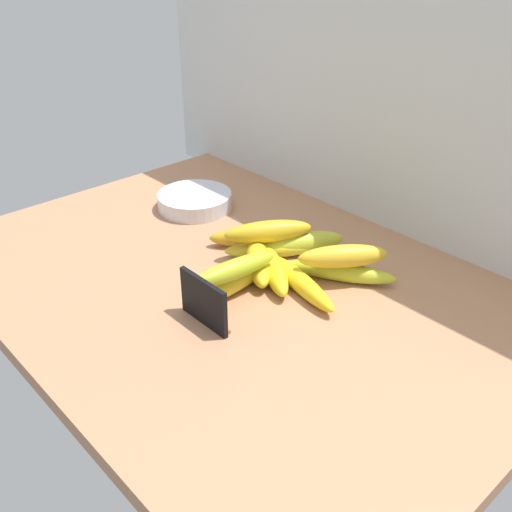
# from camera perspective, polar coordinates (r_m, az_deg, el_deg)

# --- Properties ---
(counter_top) EXTENTS (1.10, 0.76, 0.03)m
(counter_top) POSITION_cam_1_polar(r_m,az_deg,el_deg) (1.09, -2.37, -3.07)
(counter_top) COLOR #AD7854
(counter_top) RESTS_ON ground
(back_wall) EXTENTS (1.30, 0.02, 0.70)m
(back_wall) POSITION_cam_1_polar(r_m,az_deg,el_deg) (1.23, 11.94, 17.26)
(back_wall) COLOR silver
(back_wall) RESTS_ON ground
(chalkboard_sign) EXTENTS (0.11, 0.02, 0.08)m
(chalkboard_sign) POSITION_cam_1_polar(r_m,az_deg,el_deg) (0.96, -5.02, -4.58)
(chalkboard_sign) COLOR black
(chalkboard_sign) RESTS_ON counter_top
(fruit_bowl) EXTENTS (0.17, 0.17, 0.04)m
(fruit_bowl) POSITION_cam_1_polar(r_m,az_deg,el_deg) (1.35, -5.92, 5.31)
(fruit_bowl) COLOR silver
(fruit_bowl) RESTS_ON counter_top
(banana_0) EXTENTS (0.12, 0.17, 0.04)m
(banana_0) POSITION_cam_1_polar(r_m,az_deg,el_deg) (1.16, 4.56, 1.27)
(banana_0) COLOR gold
(banana_0) RESTS_ON counter_top
(banana_1) EXTENTS (0.20, 0.08, 0.04)m
(banana_1) POSITION_cam_1_polar(r_m,az_deg,el_deg) (1.05, 4.30, -2.54)
(banana_1) COLOR yellow
(banana_1) RESTS_ON counter_top
(banana_2) EXTENTS (0.16, 0.12, 0.04)m
(banana_2) POSITION_cam_1_polar(r_m,az_deg,el_deg) (1.07, 1.79, -1.41)
(banana_2) COLOR yellow
(banana_2) RESTS_ON counter_top
(banana_3) EXTENTS (0.05, 0.18, 0.04)m
(banana_3) POSITION_cam_1_polar(r_m,az_deg,el_deg) (1.04, -2.05, -2.49)
(banana_3) COLOR yellow
(banana_3) RESTS_ON counter_top
(banana_4) EXTENTS (0.14, 0.16, 0.04)m
(banana_4) POSITION_cam_1_polar(r_m,az_deg,el_deg) (1.18, -0.32, 1.81)
(banana_4) COLOR gold
(banana_4) RESTS_ON counter_top
(banana_5) EXTENTS (0.16, 0.14, 0.04)m
(banana_5) POSITION_cam_1_polar(r_m,az_deg,el_deg) (1.09, 0.26, -0.58)
(banana_5) COLOR yellow
(banana_5) RESTS_ON counter_top
(banana_6) EXTENTS (0.13, 0.16, 0.03)m
(banana_6) POSITION_cam_1_polar(r_m,az_deg,el_deg) (1.15, 1.30, 0.62)
(banana_6) COLOR gold
(banana_6) RESTS_ON counter_top
(banana_7) EXTENTS (0.19, 0.13, 0.04)m
(banana_7) POSITION_cam_1_polar(r_m,az_deg,el_deg) (1.08, 8.17, -1.50)
(banana_7) COLOR #B5C62A
(banana_7) RESTS_ON counter_top
(banana_8) EXTENTS (0.13, 0.16, 0.04)m
(banana_8) POSITION_cam_1_polar(r_m,az_deg,el_deg) (1.06, 8.37, -0.02)
(banana_8) COLOR gold
(banana_8) RESTS_ON banana_7
(banana_9) EXTENTS (0.05, 0.18, 0.04)m
(banana_9) POSITION_cam_1_polar(r_m,az_deg,el_deg) (1.01, -2.17, -1.31)
(banana_9) COLOR #ADC124
(banana_9) RESTS_ON banana_3
(banana_10) EXTENTS (0.12, 0.17, 0.04)m
(banana_10) POSITION_cam_1_polar(r_m,az_deg,el_deg) (1.13, 1.18, 2.38)
(banana_10) COLOR gold
(banana_10) RESTS_ON banana_6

